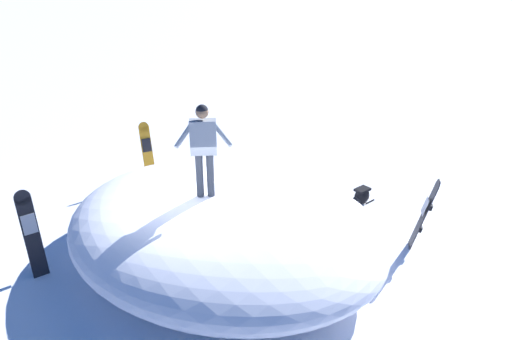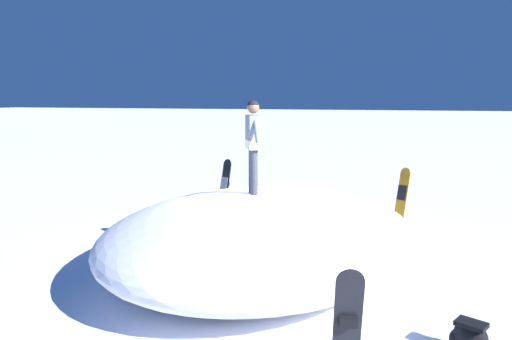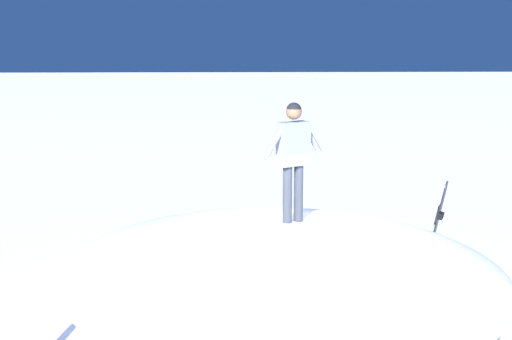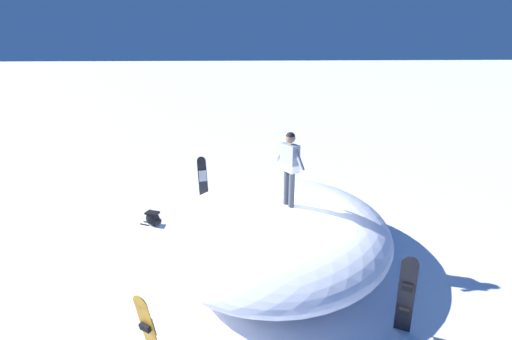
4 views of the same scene
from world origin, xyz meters
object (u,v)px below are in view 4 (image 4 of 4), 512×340
(backpack_near, at_px, (153,218))
(snowboarder_standing, at_px, (290,162))
(snowboard_secondary_upright, at_px, (149,334))
(snowboard_tertiary_upright, at_px, (203,180))
(snowboard_primary_upright, at_px, (406,294))

(backpack_near, bearing_deg, snowboarder_standing, 58.59)
(snowboard_secondary_upright, height_order, snowboard_tertiary_upright, snowboard_secondary_upright)
(snowboarder_standing, height_order, snowboard_primary_upright, snowboarder_standing)
(snowboard_primary_upright, height_order, snowboard_tertiary_upright, snowboard_primary_upright)
(snowboarder_standing, height_order, snowboard_secondary_upright, snowboarder_standing)
(snowboard_primary_upright, relative_size, backpack_near, 2.49)
(snowboard_primary_upright, relative_size, snowboard_tertiary_upright, 1.07)
(backpack_near, bearing_deg, snowboard_secondary_upright, 9.32)
(snowboard_secondary_upright, bearing_deg, snowboarder_standing, 141.34)
(snowboard_tertiary_upright, bearing_deg, snowboard_secondary_upright, -3.83)
(snowboard_tertiary_upright, bearing_deg, backpack_near, -41.89)
(snowboard_secondary_upright, bearing_deg, backpack_near, -170.68)
(snowboard_secondary_upright, bearing_deg, snowboard_tertiary_upright, 176.17)
(snowboarder_standing, xyz_separation_m, snowboard_tertiary_upright, (-3.81, -2.25, -1.72))
(snowboard_primary_upright, distance_m, backpack_near, 7.39)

